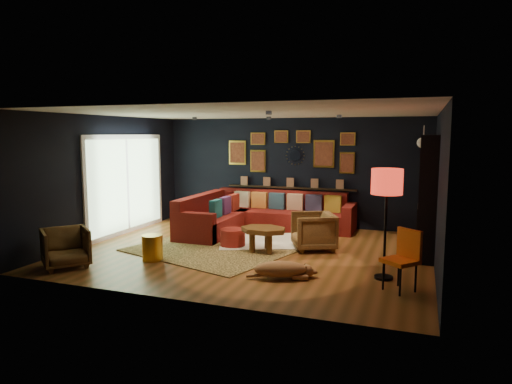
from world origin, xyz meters
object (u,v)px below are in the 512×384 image
(armchair_right, at_px, (313,229))
(armchair_left, at_px, (66,246))
(sectional, at_px, (254,216))
(orange_chair, at_px, (404,255))
(pouf, at_px, (233,237))
(floor_lamp, at_px, (387,186))
(gold_stool, at_px, (152,248))
(coffee_table, at_px, (263,232))
(dog, at_px, (281,266))

(armchair_right, bearing_deg, armchair_left, -79.58)
(sectional, relative_size, orange_chair, 3.88)
(sectional, distance_m, armchair_right, 2.13)
(pouf, height_order, armchair_left, armchair_left)
(floor_lamp, bearing_deg, armchair_left, -166.82)
(pouf, relative_size, gold_stool, 1.10)
(coffee_table, xyz_separation_m, gold_stool, (-1.66, -1.19, -0.16))
(coffee_table, relative_size, pouf, 1.91)
(gold_stool, bearing_deg, armchair_right, 34.38)
(gold_stool, bearing_deg, coffee_table, 35.50)
(sectional, bearing_deg, pouf, -85.17)
(coffee_table, bearing_deg, pouf, 163.89)
(orange_chair, distance_m, floor_lamp, 1.06)
(gold_stool, relative_size, dog, 0.41)
(armchair_left, bearing_deg, dog, -40.49)
(armchair_left, bearing_deg, sectional, 12.43)
(sectional, xyz_separation_m, gold_stool, (-0.81, -3.00, -0.10))
(orange_chair, distance_m, dog, 1.83)
(armchair_right, height_order, floor_lamp, floor_lamp)
(pouf, bearing_deg, gold_stool, -124.12)
(sectional, bearing_deg, armchair_right, -37.41)
(orange_chair, bearing_deg, floor_lamp, 163.29)
(sectional, xyz_separation_m, armchair_left, (-1.94, -3.86, 0.04))
(floor_lamp, xyz_separation_m, dog, (-1.50, -0.53, -1.24))
(sectional, distance_m, pouf, 1.62)
(gold_stool, xyz_separation_m, floor_lamp, (3.92, 0.33, 1.21))
(orange_chair, relative_size, dog, 0.79)
(orange_chair, bearing_deg, dog, -137.88)
(sectional, relative_size, pouf, 6.86)
(pouf, bearing_deg, coffee_table, -16.11)
(sectional, height_order, gold_stool, sectional)
(pouf, bearing_deg, armchair_right, 11.49)
(pouf, height_order, gold_stool, gold_stool)
(sectional, bearing_deg, orange_chair, -42.42)
(sectional, relative_size, armchair_right, 4.33)
(armchair_right, distance_m, gold_stool, 3.03)
(floor_lamp, bearing_deg, gold_stool, -175.24)
(armchair_right, distance_m, orange_chair, 2.51)
(dog, bearing_deg, armchair_right, 67.93)
(pouf, xyz_separation_m, dog, (1.48, -1.60, 0.00))
(floor_lamp, bearing_deg, orange_chair, -56.02)
(sectional, height_order, armchair_right, sectional)
(pouf, relative_size, floor_lamp, 0.29)
(gold_stool, relative_size, orange_chair, 0.51)
(dog, bearing_deg, sectional, 96.94)
(coffee_table, xyz_separation_m, floor_lamp, (2.26, -0.86, 1.05))
(sectional, distance_m, coffee_table, 2.01)
(pouf, xyz_separation_m, orange_chair, (3.28, -1.51, 0.33))
(armchair_left, distance_m, armchair_right, 4.44)
(sectional, xyz_separation_m, dog, (1.61, -3.20, -0.13))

